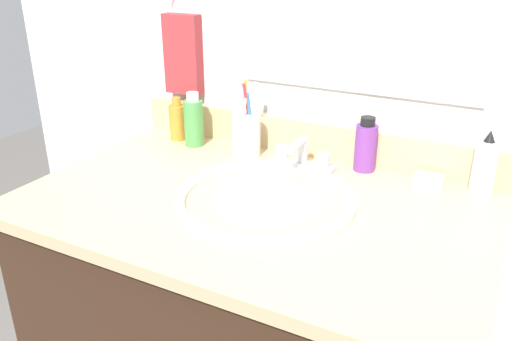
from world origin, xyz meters
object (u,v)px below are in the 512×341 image
object	(u,v)px
bottle_oil_amber	(178,121)
cup_white_ceramic	(246,134)
bottle_toner_green	(194,121)
bottle_cream_purple	(366,146)
bottle_lotion_white	(485,166)
hand_towel	(183,55)
soap_bar	(429,180)
faucet	(301,158)

from	to	relation	value
bottle_oil_amber	cup_white_ceramic	distance (m)	0.23
bottle_toner_green	bottle_cream_purple	xyz separation A→B (m)	(0.46, 0.05, -0.01)
bottle_lotion_white	bottle_toner_green	distance (m)	0.73
cup_white_ceramic	bottle_lotion_white	bearing A→B (deg)	4.35
bottle_toner_green	bottle_cream_purple	distance (m)	0.46
hand_towel	cup_white_ceramic	size ratio (longest dim) A/B	1.11
cup_white_ceramic	soap_bar	xyz separation A→B (m)	(0.45, 0.03, -0.05)
faucet	bottle_cream_purple	bearing A→B (deg)	25.67
bottle_cream_purple	cup_white_ceramic	world-z (taller)	cup_white_ceramic
bottle_toner_green	bottle_cream_purple	world-z (taller)	bottle_toner_green
faucet	bottle_oil_amber	world-z (taller)	bottle_oil_amber
faucet	bottle_cream_purple	distance (m)	0.16
soap_bar	bottle_toner_green	bearing A→B (deg)	-177.40
faucet	bottle_lotion_white	distance (m)	0.41
hand_towel	bottle_toner_green	bearing A→B (deg)	-46.47
faucet	bottle_toner_green	bearing A→B (deg)	176.54
faucet	bottle_toner_green	distance (m)	0.33
faucet	bottle_lotion_white	bearing A→B (deg)	8.34
bottle_lotion_white	bottle_cream_purple	xyz separation A→B (m)	(-0.26, 0.01, -0.00)
bottle_toner_green	cup_white_ceramic	size ratio (longest dim) A/B	0.74
bottle_lotion_white	soap_bar	bearing A→B (deg)	-173.99
faucet	hand_towel	bearing A→B (deg)	164.14
hand_towel	soap_bar	xyz separation A→B (m)	(0.71, -0.07, -0.21)
bottle_oil_amber	soap_bar	world-z (taller)	bottle_oil_amber
faucet	bottle_lotion_white	size ratio (longest dim) A/B	1.10
hand_towel	faucet	bearing A→B (deg)	-15.86
bottle_toner_green	cup_white_ceramic	distance (m)	0.16
bottle_toner_green	bottle_oil_amber	size ratio (longest dim) A/B	1.22
cup_white_ceramic	faucet	bearing A→B (deg)	-5.77
faucet	bottle_cream_purple	xyz separation A→B (m)	(0.14, 0.07, 0.03)
bottle_lotion_white	bottle_cream_purple	world-z (taller)	bottle_lotion_white
hand_towel	soap_bar	distance (m)	0.74
hand_towel	bottle_lotion_white	xyz separation A→B (m)	(0.82, -0.06, -0.16)
faucet	cup_white_ceramic	distance (m)	0.16
soap_bar	bottle_oil_amber	bearing A→B (deg)	-179.15
hand_towel	bottle_cream_purple	world-z (taller)	hand_towel
bottle_lotion_white	cup_white_ceramic	bearing A→B (deg)	-175.65
bottle_toner_green	soap_bar	xyz separation A→B (m)	(0.62, 0.03, -0.05)
bottle_lotion_white	bottle_oil_amber	bearing A→B (deg)	-178.44
faucet	bottle_toner_green	xyz separation A→B (m)	(-0.32, 0.02, 0.04)
bottle_cream_purple	faucet	bearing A→B (deg)	-154.33
bottle_cream_purple	hand_towel	bearing A→B (deg)	174.58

